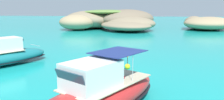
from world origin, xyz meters
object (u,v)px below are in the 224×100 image
motorboat_red (98,96)px  channel_buoy (127,66)px  islet_large (111,21)px  islet_small (206,23)px  motorboat_teal (3,56)px

motorboat_red → channel_buoy: (0.51, 9.88, -0.74)m
islet_large → islet_small: (29.46, 5.01, -0.80)m
motorboat_red → channel_buoy: size_ratio=7.53×
motorboat_red → channel_buoy: motorboat_red is taller
islet_large → channel_buoy: bearing=-76.4°
islet_large → channel_buoy: islet_large is taller
islet_small → motorboat_red: bearing=-107.4°
channel_buoy → islet_large: bearing=103.6°
islet_large → islet_small: size_ratio=1.42×
channel_buoy → motorboat_teal: bearing=-175.3°
motorboat_red → motorboat_teal: bearing=146.1°
motorboat_red → motorboat_teal: (-13.02, 8.76, -0.07)m
islet_large → motorboat_red: 56.53m
channel_buoy → islet_small: bearing=70.0°
islet_small → motorboat_teal: 60.84m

